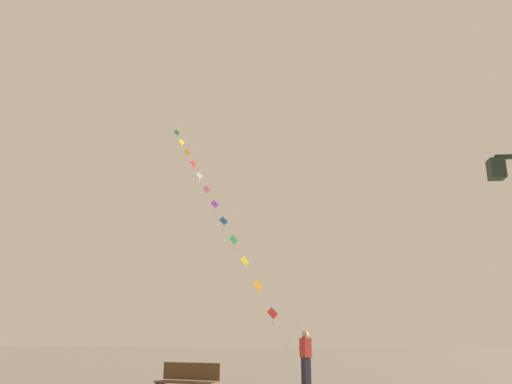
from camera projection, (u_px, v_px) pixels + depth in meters
The scene contains 4 objects.
ground_plane at pixel (337, 379), 19.24m from camera, with size 160.00×160.00×0.00m, color gray.
kite_train at pixel (215, 205), 27.06m from camera, with size 8.92×14.84×15.72m.
kite_flyer at pixel (306, 357), 16.33m from camera, with size 0.43×0.61×1.71m.
park_bench at pixel (188, 382), 12.20m from camera, with size 1.65×0.96×0.89m.
Camera 1 is at (-1.21, -0.64, 1.43)m, focal length 35.74 mm.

